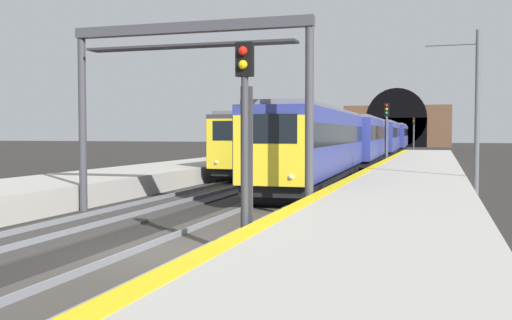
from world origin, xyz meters
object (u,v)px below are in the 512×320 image
object	(u,v)px
railway_signal_near	(245,133)
overhead_signal_gantry	(189,69)
catenary_mast_near	(476,111)
train_adjacent_platform	(333,138)
railway_signal_far	(414,130)
train_main_approaching	(375,138)
railway_signal_mid	(387,129)

from	to	relation	value
railway_signal_near	overhead_signal_gantry	bearing A→B (deg)	-147.00
overhead_signal_gantry	catenary_mast_near	world-z (taller)	catenary_mast_near
train_adjacent_platform	railway_signal_far	world-z (taller)	railway_signal_far
train_main_approaching	railway_signal_mid	distance (m)	9.16
catenary_mast_near	railway_signal_far	bearing A→B (deg)	4.41
railway_signal_near	overhead_signal_gantry	xyz separation A→B (m)	(6.30, 4.09, 2.17)
railway_signal_far	catenary_mast_near	size ratio (longest dim) A/B	0.72
railway_signal_far	railway_signal_mid	bearing A→B (deg)	0.00
railway_signal_mid	catenary_mast_near	distance (m)	22.09
railway_signal_far	train_adjacent_platform	bearing A→B (deg)	-8.95
railway_signal_far	overhead_signal_gantry	distance (m)	82.28
railway_signal_near	overhead_signal_gantry	size ratio (longest dim) A/B	0.56
railway_signal_far	overhead_signal_gantry	world-z (taller)	overhead_signal_gantry
railway_signal_far	catenary_mast_near	world-z (taller)	catenary_mast_near
railway_signal_near	catenary_mast_near	size ratio (longest dim) A/B	0.66
railway_signal_mid	overhead_signal_gantry	distance (m)	30.68
railway_signal_near	railway_signal_mid	xyz separation A→B (m)	(36.64, -0.00, 0.31)
train_main_approaching	train_adjacent_platform	distance (m)	5.24
train_adjacent_platform	overhead_signal_gantry	size ratio (longest dim) A/B	7.10
train_adjacent_platform	railway_signal_far	distance (m)	40.66
train_main_approaching	catenary_mast_near	bearing A→B (deg)	12.52
train_adjacent_platform	overhead_signal_gantry	world-z (taller)	overhead_signal_gantry
railway_signal_near	railway_signal_far	distance (m)	88.46
railway_signal_mid	catenary_mast_near	xyz separation A→B (m)	(-21.34, -5.65, 0.62)
railway_signal_mid	railway_signal_near	bearing A→B (deg)	0.00
catenary_mast_near	overhead_signal_gantry	bearing A→B (deg)	132.75
railway_signal_mid	railway_signal_far	world-z (taller)	railway_signal_far
railway_signal_near	train_main_approaching	bearing A→B (deg)	-177.67
overhead_signal_gantry	catenary_mast_near	bearing A→B (deg)	-47.25
railway_signal_near	railway_signal_far	xyz separation A→B (m)	(88.46, -0.00, 0.35)
train_main_approaching	railway_signal_mid	xyz separation A→B (m)	(-8.93, -1.86, 0.83)
train_main_approaching	overhead_signal_gantry	distance (m)	39.43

